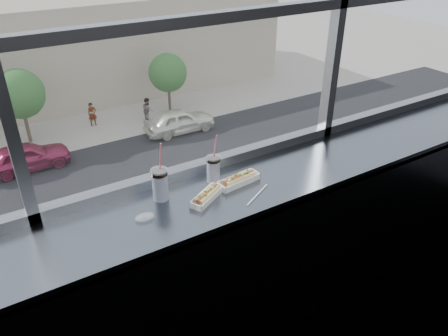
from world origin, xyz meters
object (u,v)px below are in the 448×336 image
tree_center (19,94)px  pedestrian_c (92,112)px  hotdog_tray_right (239,179)px  car_far_c (179,117)px  loose_straw (257,195)px  pedestrian_d (147,107)px  car_near_c (43,228)px  wrapper (145,217)px  soda_cup_left (160,183)px  car_near_d (182,184)px  hotdog_tray_left (207,195)px  car_far_b (25,152)px  tree_right (168,73)px  soda_cup_right (213,168)px

tree_center → pedestrian_c: bearing=5.1°
hotdog_tray_right → car_far_c: size_ratio=0.04×
loose_straw → pedestrian_d: size_ratio=0.11×
car_near_c → wrapper: bearing=-178.3°
soda_cup_left → car_near_c: soda_cup_left is taller
car_near_d → pedestrian_d: bearing=-12.9°
hotdog_tray_left → car_near_d: size_ratio=0.04×
car_far_c → car_far_b: bearing=91.9°
loose_straw → car_near_c: 19.78m
hotdog_tray_right → soda_cup_left: (-0.46, 0.09, 0.08)m
loose_straw → wrapper: wrapper is taller
pedestrian_d → hotdog_tray_right: bearing=160.1°
wrapper → tree_center: wrapper is taller
hotdog_tray_left → car_far_b: bearing=58.7°
hotdog_tray_left → car_near_c: 19.70m
hotdog_tray_left → car_near_c: (0.30, 16.30, -11.06)m
wrapper → tree_center: 29.65m
loose_straw → car_far_c: loose_straw is taller
car_near_d → loose_straw: bearing=156.9°
car_near_d → tree_right: tree_right is taller
hotdog_tray_right → wrapper: size_ratio=2.72×
soda_cup_left → tree_center: size_ratio=0.07×
hotdog_tray_left → wrapper: hotdog_tray_left is taller
car_near_d → pedestrian_c: 12.46m
hotdog_tray_right → loose_straw: 0.17m
soda_cup_left → wrapper: bearing=-139.4°
hotdog_tray_right → car_near_d: bearing=59.7°
hotdog_tray_left → hotdog_tray_right: bearing=-17.9°
pedestrian_c → tree_right: bearing=-3.9°
car_near_c → tree_right: (12.11, 12.00, 2.09)m
car_far_c → tree_center: tree_center is taller
hotdog_tray_left → pedestrian_d: (10.12, 27.28, -10.97)m
soda_cup_left → car_near_d: size_ratio=0.06×
soda_cup_left → car_far_c: (11.51, 24.16, -10.99)m
soda_cup_right → loose_straw: size_ratio=1.28×
hotdog_tray_left → car_far_c: size_ratio=0.04×
wrapper → car_near_d: wrapper is taller
soda_cup_right → car_near_c: size_ratio=0.05×
pedestrian_d → tree_center: tree_center is taller
car_near_c → hotdog_tray_left: bearing=-177.0°
soda_cup_left → loose_straw: size_ratio=1.45×
car_near_d → tree_center: tree_center is taller
car_far_b → tree_center: size_ratio=1.33×
hotdog_tray_left → pedestrian_d: size_ratio=0.11×
soda_cup_right → car_far_b: (0.85, 24.15, -10.99)m
hotdog_tray_right → soda_cup_right: bearing=132.5°
soda_cup_right → wrapper: bearing=-164.4°
loose_straw → car_far_c: bearing=37.8°
car_far_c → tree_right: tree_right is taller
soda_cup_right → tree_right: 32.02m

